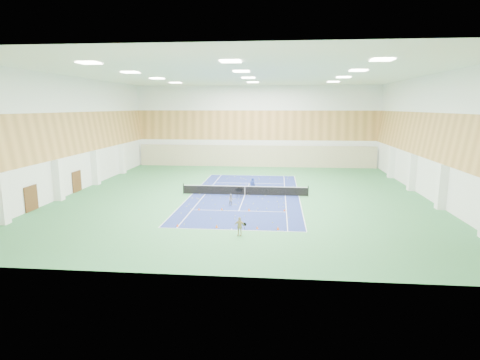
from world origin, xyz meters
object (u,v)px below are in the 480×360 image
object	(u,v)px
ball_cart	(239,193)
coach	(252,186)
tennis_net	(245,190)
child_court	(231,200)
child_apron	(239,226)

from	to	relation	value
ball_cart	coach	bearing A→B (deg)	67.01
tennis_net	child_court	distance (m)	4.64
tennis_net	coach	bearing A→B (deg)	39.59
tennis_net	ball_cart	world-z (taller)	tennis_net
tennis_net	ball_cart	size ratio (longest dim) A/B	12.78
coach	ball_cart	bearing A→B (deg)	51.24
tennis_net	ball_cart	bearing A→B (deg)	-111.13
tennis_net	child_court	world-z (taller)	tennis_net
child_court	ball_cart	distance (m)	3.36
child_court	child_apron	size ratio (longest dim) A/B	0.81
tennis_net	child_court	bearing A→B (deg)	-100.88
coach	child_court	distance (m)	5.41
child_court	ball_cart	world-z (taller)	child_court
coach	ball_cart	size ratio (longest dim) A/B	1.71
tennis_net	child_court	size ratio (longest dim) A/B	11.72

